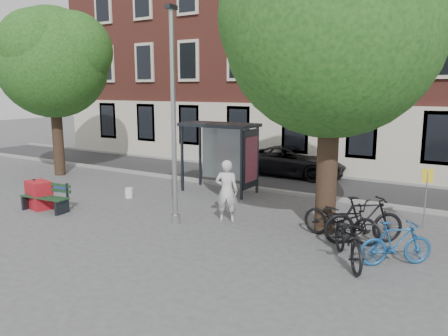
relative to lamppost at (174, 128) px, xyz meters
name	(u,v)px	position (x,y,z in m)	size (l,w,h in m)	color
ground	(176,223)	(0.00, 0.00, -2.78)	(90.00, 90.00, 0.00)	#4C4C4F
road	(276,180)	(0.00, 7.00, -2.78)	(40.00, 4.00, 0.01)	#28282B
curb_near	(255,188)	(0.00, 5.00, -2.72)	(40.00, 0.25, 0.12)	gray
curb_far	(295,172)	(0.00, 9.00, -2.72)	(40.00, 0.25, 0.12)	gray
building_row	(329,27)	(0.00, 13.00, 4.22)	(30.00, 8.00, 14.00)	brown
lamppost	(174,128)	(0.00, 0.00, 0.00)	(0.28, 0.35, 6.11)	#9EA0A3
tree_right	(332,18)	(4.01, 1.38, 2.83)	(5.76, 5.60, 8.20)	black
tree_left	(50,58)	(-8.99, 2.88, 2.43)	(5.18, 4.86, 7.40)	black
bus_shelter	(230,142)	(-0.61, 4.11, -0.87)	(2.85, 1.45, 2.62)	#1E2328
painter	(227,191)	(1.20, 0.91, -1.86)	(0.67, 0.44, 1.85)	silver
bench	(46,198)	(-4.34, -1.17, -2.38)	(1.76, 0.72, 0.88)	#1E2328
bike_a	(341,219)	(4.56, 1.10, -2.22)	(0.74, 2.14, 1.12)	black
bike_b	(396,243)	(6.11, 0.08, -2.28)	(0.48, 1.69, 1.01)	navy
bike_c	(349,239)	(5.17, -0.34, -2.23)	(0.73, 2.11, 1.11)	black
bike_d	(364,220)	(5.14, 1.11, -2.17)	(0.58, 2.06, 1.24)	black
car_dark	(292,161)	(0.12, 8.40, -2.13)	(2.19, 4.74, 1.32)	black
red_stand	(39,195)	(-4.81, -1.08, -2.33)	(0.90, 0.60, 0.90)	#A4151E
blue_crate	(58,188)	(-6.41, 0.88, -2.68)	(0.55, 0.40, 0.20)	navy
bucket_a	(49,200)	(-4.86, -0.69, -2.60)	(0.28, 0.28, 0.36)	silver
bucket_b	(31,195)	(-6.05, -0.56, -2.60)	(0.28, 0.28, 0.36)	silver
bucket_c	(129,193)	(-3.28, 1.48, -2.60)	(0.28, 0.28, 0.36)	silver
notice_sign	(426,187)	(6.28, 3.25, -1.59)	(0.28, 0.13, 1.70)	#9EA0A3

